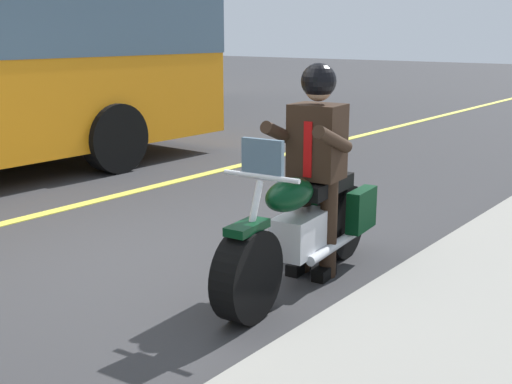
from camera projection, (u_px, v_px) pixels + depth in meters
The scene contains 4 objects.
ground_plane at pixel (125, 267), 5.51m from camera, with size 80.00×80.00×0.00m, color #333335.
lane_center_stripe at pixel (0, 225), 6.71m from camera, with size 60.00×0.16×0.01m, color #E5DB4C.
motorcycle_main at pixel (304, 228), 5.09m from camera, with size 2.22×0.76×1.26m.
rider_main at pixel (316, 152), 5.11m from camera, with size 0.67×0.60×1.74m.
Camera 1 is at (3.35, 4.12, 1.96)m, focal length 44.80 mm.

